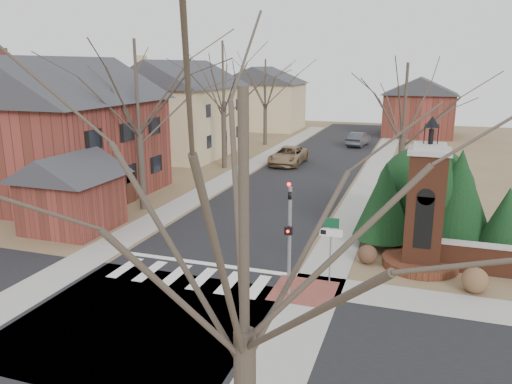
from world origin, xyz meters
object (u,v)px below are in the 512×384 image
at_px(sign_post, 331,238).
at_px(pickup_truck, 288,156).
at_px(distant_car, 358,139).
at_px(brick_gate_monument, 424,219).
at_px(traffic_signal_pole, 289,230).

relative_size(sign_post, pickup_truck, 0.50).
bearing_deg(distant_car, brick_gate_monument, 109.34).
bearing_deg(pickup_truck, brick_gate_monument, -60.26).
distance_m(sign_post, pickup_truck, 24.51).
height_order(traffic_signal_pole, sign_post, traffic_signal_pole).
relative_size(sign_post, brick_gate_monument, 0.42).
bearing_deg(brick_gate_monument, traffic_signal_pole, -136.76).
distance_m(traffic_signal_pole, pickup_truck, 25.52).
relative_size(traffic_signal_pole, pickup_truck, 0.82).
height_order(brick_gate_monument, distant_car, brick_gate_monument).
height_order(traffic_signal_pole, brick_gate_monument, brick_gate_monument).
bearing_deg(traffic_signal_pole, pickup_truck, 105.00).
distance_m(traffic_signal_pole, sign_post, 2.02).
distance_m(traffic_signal_pole, brick_gate_monument, 6.47).
xyz_separation_m(traffic_signal_pole, brick_gate_monument, (4.70, 4.42, -0.42)).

